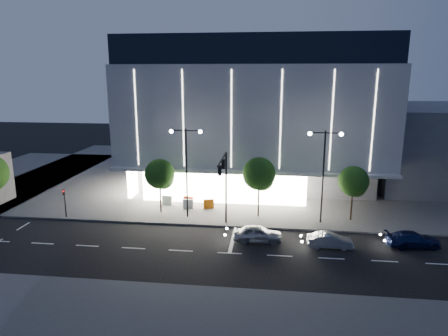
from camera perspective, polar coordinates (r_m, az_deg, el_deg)
ground at (r=34.36m, az=-2.32°, el=-10.83°), size 160.00×160.00×0.00m
sidewalk_museum at (r=56.70m, az=6.51°, el=-1.05°), size 70.00×40.00×0.15m
museum at (r=53.51m, az=4.57°, el=8.15°), size 30.00×25.80×18.00m
annex_building at (r=59.50m, az=27.33°, el=3.07°), size 16.00×20.00×10.00m
traffic_mast at (r=35.68m, az=0.03°, el=-1.33°), size 0.33×5.89×7.07m
street_lamp_west at (r=38.67m, az=-5.40°, el=1.18°), size 3.16×0.36×9.00m
street_lamp_east at (r=38.15m, az=14.07°, el=0.66°), size 3.16×0.36×9.00m
ped_signal_far at (r=42.50m, az=-21.79°, el=-4.30°), size 0.22×0.24×3.00m
tree_left at (r=40.78m, az=-9.13°, el=-1.07°), size 3.02×3.02×5.72m
tree_mid at (r=39.20m, az=5.06°, el=-1.09°), size 3.25×3.25×6.15m
tree_right at (r=40.11m, az=18.02°, el=-2.04°), size 2.91×2.91×5.51m
car_lead at (r=34.68m, az=4.85°, el=-9.35°), size 4.24×1.83×1.43m
car_second at (r=34.64m, az=14.90°, el=-9.99°), size 3.70×1.31×1.22m
car_third at (r=37.11m, az=25.40°, el=-9.22°), size 4.61×2.34×1.28m
barrier_a at (r=43.36m, az=-5.09°, el=-4.74°), size 1.12×0.56×1.00m
barrier_b at (r=43.99m, az=-8.12°, el=-4.56°), size 1.12×0.34×1.00m
barrier_c at (r=42.34m, az=-2.20°, el=-5.15°), size 1.13×0.54×1.00m
barrier_d at (r=42.49m, az=-5.14°, el=-5.12°), size 1.10×0.26×1.00m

